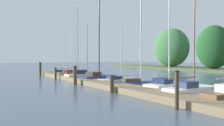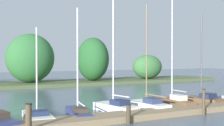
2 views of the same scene
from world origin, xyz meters
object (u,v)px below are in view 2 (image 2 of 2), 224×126
sailboat_7 (115,106)px  mooring_piling_3 (128,114)px  sailboat_5 (37,115)px  mooring_piling_4 (204,102)px  sailboat_10 (203,99)px  sailboat_6 (78,111)px  sailboat_8 (148,104)px  sailboat_9 (173,100)px  mooring_piling_2 (29,120)px

sailboat_7 → mooring_piling_3: 3.68m
sailboat_5 → mooring_piling_3: sailboat_5 is taller
mooring_piling_4 → sailboat_10: bearing=45.5°
sailboat_6 → sailboat_5: bearing=100.9°
mooring_piling_3 → mooring_piling_4: bearing=-1.2°
sailboat_8 → mooring_piling_3: size_ratio=6.98×
sailboat_6 → sailboat_7: (2.66, 0.29, 0.05)m
sailboat_6 → sailboat_8: 4.97m
mooring_piling_3 → sailboat_8: bearing=42.0°
mooring_piling_4 → sailboat_7: bearing=139.3°
sailboat_5 → sailboat_7: size_ratio=0.68×
sailboat_7 → sailboat_5: bearing=82.4°
sailboat_9 → mooring_piling_2: size_ratio=5.81×
sailboat_9 → sailboat_10: bearing=-90.8°
sailboat_7 → mooring_piling_4: size_ratio=4.80×
sailboat_6 → sailboat_7: bearing=-73.2°
mooring_piling_2 → sailboat_9: bearing=17.5°
sailboat_5 → mooring_piling_2: bearing=165.5°
sailboat_8 → sailboat_9: size_ratio=0.83×
sailboat_10 → sailboat_9: bearing=77.1°
sailboat_10 → sailboat_5: bearing=80.9°
sailboat_5 → mooring_piling_4: size_ratio=3.26×
sailboat_8 → sailboat_10: size_ratio=1.03×
sailboat_6 → sailboat_7: 2.68m
sailboat_9 → sailboat_8: bearing=99.0°
sailboat_5 → sailboat_10: sailboat_10 is taller
sailboat_9 → mooring_piling_2: 11.62m
sailboat_6 → mooring_piling_2: sailboat_6 is taller
sailboat_5 → sailboat_7: (5.12, 0.30, 0.11)m
sailboat_8 → sailboat_9: bearing=-86.9°
sailboat_7 → sailboat_8: sailboat_7 is taller
sailboat_5 → sailboat_9: bearing=-83.8°
sailboat_5 → sailboat_7: sailboat_7 is taller
sailboat_7 → mooring_piling_4: 5.57m
mooring_piling_2 → mooring_piling_3: mooring_piling_2 is taller
sailboat_8 → sailboat_9: sailboat_9 is taller
sailboat_8 → sailboat_9: (2.40, 0.24, 0.10)m
sailboat_10 → mooring_piling_3: bearing=101.5°
mooring_piling_4 → sailboat_6: bearing=154.1°
sailboat_7 → mooring_piling_2: 7.37m
sailboat_10 → mooring_piling_2: 14.14m
sailboat_6 → sailboat_9: 7.38m
sailboat_7 → sailboat_9: 4.72m
sailboat_9 → sailboat_5: bearing=94.0°
sailboat_5 → sailboat_10: bearing=-84.9°
sailboat_8 → sailboat_9: 2.42m
sailboat_5 → mooring_piling_2: sailboat_5 is taller
sailboat_7 → mooring_piling_3: bearing=151.6°
sailboat_6 → mooring_piling_3: size_ratio=6.37×
sailboat_6 → sailboat_9: size_ratio=0.76×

